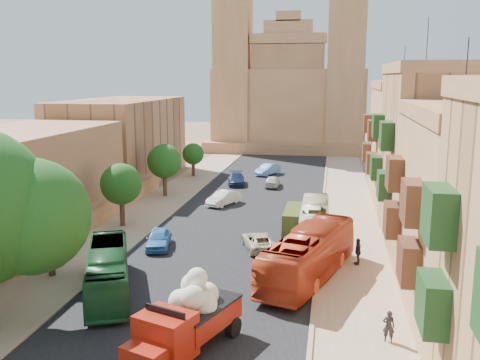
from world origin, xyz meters
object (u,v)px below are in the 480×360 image
(car_white_a, at_px, (223,198))
(pedestrian_a, at_px, (389,326))
(bus_cream_east, at_px, (315,217))
(car_dkblue, at_px, (236,179))
(bus_red_east, at_px, (309,255))
(street_tree_b, at_px, (121,184))
(car_white_b, at_px, (272,181))
(red_truck, at_px, (185,319))
(bus_green_north, at_px, (108,271))
(pedestrian_c, at_px, (358,251))
(car_blue_b, at_px, (268,169))
(street_tree_a, at_px, (49,224))
(church, at_px, (290,95))
(street_tree_d, at_px, (193,154))
(car_blue_a, at_px, (158,239))
(car_cream, at_px, (259,241))
(olive_pickup, at_px, (298,222))
(street_tree_c, at_px, (164,161))

(car_white_a, distance_m, pedestrian_a, 29.69)
(bus_cream_east, relative_size, car_dkblue, 2.00)
(bus_red_east, bearing_deg, car_white_a, -46.05)
(street_tree_b, height_order, car_white_b, street_tree_b)
(red_truck, relative_size, bus_cream_east, 0.74)
(bus_green_north, height_order, pedestrian_c, bus_green_north)
(car_blue_b, bearing_deg, street_tree_a, -78.90)
(car_dkblue, distance_m, car_blue_b, 7.73)
(church, bearing_deg, street_tree_b, -100.38)
(car_blue_b, xyz_separation_m, pedestrian_a, (11.29, -43.83, 0.09))
(bus_cream_east, distance_m, pedestrian_c, 7.91)
(street_tree_d, distance_m, car_blue_a, 29.80)
(church, relative_size, car_blue_a, 8.75)
(car_blue_a, bearing_deg, street_tree_d, 87.42)
(car_cream, bearing_deg, car_white_b, -106.12)
(car_blue_a, relative_size, car_dkblue, 0.88)
(bus_cream_east, height_order, pedestrian_c, bus_cream_east)
(church, xyz_separation_m, car_cream, (2.54, -58.90, -8.89))
(street_tree_a, bearing_deg, red_truck, -35.72)
(car_cream, bearing_deg, street_tree_b, -38.96)
(street_tree_d, xyz_separation_m, bus_red_east, (16.50, -33.70, -1.26))
(red_truck, height_order, car_white_b, red_truck)
(bus_cream_east, relative_size, car_blue_b, 2.17)
(bus_green_north, height_order, car_blue_a, bus_green_north)
(olive_pickup, bearing_deg, car_cream, -120.27)
(car_cream, xyz_separation_m, pedestrian_c, (7.16, -2.20, 0.32))
(olive_pickup, relative_size, pedestrian_a, 3.17)
(car_white_b, height_order, car_blue_b, car_blue_b)
(church, relative_size, street_tree_c, 6.42)
(street_tree_c, xyz_separation_m, car_blue_a, (5.00, -17.30, -3.09))
(bus_red_east, relative_size, car_white_b, 2.98)
(street_tree_b, xyz_separation_m, bus_cream_east, (16.50, 0.74, -2.36))
(bus_red_east, relative_size, pedestrian_c, 6.12)
(street_tree_a, xyz_separation_m, olive_pickup, (15.17, 12.23, -2.45))
(street_tree_c, relative_size, olive_pickup, 1.10)
(car_dkblue, bearing_deg, church, 73.56)
(car_blue_a, bearing_deg, street_tree_c, 93.85)
(car_white_a, relative_size, pedestrian_a, 2.65)
(red_truck, height_order, car_cream, red_truck)
(bus_red_east, bearing_deg, pedestrian_a, 136.06)
(bus_red_east, xyz_separation_m, car_white_a, (-9.43, 18.69, -0.90))
(olive_pickup, height_order, pedestrian_a, olive_pickup)
(church, distance_m, bus_red_east, 65.12)
(red_truck, bearing_deg, car_white_a, 98.19)
(street_tree_d, bearing_deg, car_blue_b, 14.58)
(car_blue_a, xyz_separation_m, car_cream, (7.54, 1.02, -0.08))
(car_blue_a, relative_size, car_white_b, 1.07)
(bus_cream_east, distance_m, car_blue_a, 13.01)
(street_tree_b, height_order, pedestrian_a, street_tree_b)
(car_blue_a, distance_m, car_white_b, 24.85)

